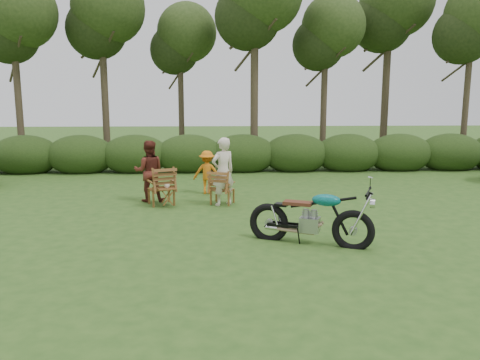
{
  "coord_description": "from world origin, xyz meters",
  "views": [
    {
      "loc": [
        -1.03,
        -8.44,
        2.63
      ],
      "look_at": [
        -0.5,
        1.69,
        0.9
      ],
      "focal_mm": 35.0,
      "sensor_mm": 36.0,
      "label": 1
    }
  ],
  "objects_px": {
    "adult_a": "(223,205)",
    "adult_b": "(150,201)",
    "lawn_chair_right": "(222,204)",
    "motorcycle": "(309,243)",
    "child": "(207,194)",
    "cup": "(167,186)",
    "lawn_chair_left": "(162,205)",
    "side_table": "(167,197)"
  },
  "relations": [
    {
      "from": "adult_a",
      "to": "adult_b",
      "type": "distance_m",
      "value": 2.01
    },
    {
      "from": "motorcycle",
      "to": "cup",
      "type": "height_order",
      "value": "motorcycle"
    },
    {
      "from": "motorcycle",
      "to": "adult_b",
      "type": "xyz_separation_m",
      "value": [
        -3.48,
        3.88,
        0.0
      ]
    },
    {
      "from": "child",
      "to": "adult_a",
      "type": "bearing_deg",
      "value": 110.0
    },
    {
      "from": "motorcycle",
      "to": "lawn_chair_right",
      "type": "relative_size",
      "value": 2.52
    },
    {
      "from": "motorcycle",
      "to": "lawn_chair_left",
      "type": "xyz_separation_m",
      "value": [
        -3.12,
        3.44,
        0.0
      ]
    },
    {
      "from": "motorcycle",
      "to": "side_table",
      "type": "distance_m",
      "value": 4.36
    },
    {
      "from": "lawn_chair_left",
      "to": "side_table",
      "type": "distance_m",
      "value": 0.38
    },
    {
      "from": "lawn_chair_left",
      "to": "motorcycle",
      "type": "bearing_deg",
      "value": 110.52
    },
    {
      "from": "lawn_chair_right",
      "to": "side_table",
      "type": "relative_size",
      "value": 1.82
    },
    {
      "from": "motorcycle",
      "to": "lawn_chair_left",
      "type": "distance_m",
      "value": 4.64
    },
    {
      "from": "motorcycle",
      "to": "lawn_chair_left",
      "type": "height_order",
      "value": "motorcycle"
    },
    {
      "from": "lawn_chair_right",
      "to": "adult_b",
      "type": "height_order",
      "value": "adult_b"
    },
    {
      "from": "adult_a",
      "to": "lawn_chair_right",
      "type": "bearing_deg",
      "value": -111.34
    },
    {
      "from": "lawn_chair_right",
      "to": "cup",
      "type": "distance_m",
      "value": 1.51
    },
    {
      "from": "adult_b",
      "to": "child",
      "type": "height_order",
      "value": "adult_b"
    },
    {
      "from": "child",
      "to": "lawn_chair_right",
      "type": "bearing_deg",
      "value": 110.78
    },
    {
      "from": "child",
      "to": "side_table",
      "type": "bearing_deg",
      "value": 63.19
    },
    {
      "from": "cup",
      "to": "adult_b",
      "type": "height_order",
      "value": "adult_b"
    },
    {
      "from": "lawn_chair_left",
      "to": "adult_b",
      "type": "xyz_separation_m",
      "value": [
        -0.36,
        0.44,
        0.0
      ]
    },
    {
      "from": "adult_a",
      "to": "cup",
      "type": "bearing_deg",
      "value": -23.34
    },
    {
      "from": "lawn_chair_left",
      "to": "adult_b",
      "type": "distance_m",
      "value": 0.57
    },
    {
      "from": "adult_a",
      "to": "child",
      "type": "relative_size",
      "value": 1.4
    },
    {
      "from": "adult_a",
      "to": "child",
      "type": "bearing_deg",
      "value": -103.18
    },
    {
      "from": "lawn_chair_right",
      "to": "cup",
      "type": "bearing_deg",
      "value": 31.65
    },
    {
      "from": "side_table",
      "to": "cup",
      "type": "bearing_deg",
      "value": -75.15
    },
    {
      "from": "motorcycle",
      "to": "adult_a",
      "type": "bearing_deg",
      "value": 138.46
    },
    {
      "from": "lawn_chair_left",
      "to": "cup",
      "type": "height_order",
      "value": "cup"
    },
    {
      "from": "lawn_chair_right",
      "to": "child",
      "type": "distance_m",
      "value": 1.43
    },
    {
      "from": "lawn_chair_left",
      "to": "side_table",
      "type": "bearing_deg",
      "value": 103.4
    },
    {
      "from": "side_table",
      "to": "adult_b",
      "type": "bearing_deg",
      "value": 127.75
    },
    {
      "from": "cup",
      "to": "child",
      "type": "bearing_deg",
      "value": 59.46
    },
    {
      "from": "motorcycle",
      "to": "child",
      "type": "distance_m",
      "value": 5.21
    },
    {
      "from": "lawn_chair_right",
      "to": "child",
      "type": "xyz_separation_m",
      "value": [
        -0.41,
        1.38,
        0.0
      ]
    },
    {
      "from": "lawn_chair_right",
      "to": "adult_a",
      "type": "bearing_deg",
      "value": 118.05
    },
    {
      "from": "cup",
      "to": "adult_a",
      "type": "bearing_deg",
      "value": 5.57
    },
    {
      "from": "side_table",
      "to": "adult_a",
      "type": "relative_size",
      "value": 0.28
    },
    {
      "from": "child",
      "to": "motorcycle",
      "type": "bearing_deg",
      "value": 116.55
    },
    {
      "from": "adult_b",
      "to": "child",
      "type": "xyz_separation_m",
      "value": [
        1.51,
        0.94,
        0.0
      ]
    },
    {
      "from": "adult_b",
      "to": "motorcycle",
      "type": "bearing_deg",
      "value": 127.46
    },
    {
      "from": "lawn_chair_left",
      "to": "adult_a",
      "type": "xyz_separation_m",
      "value": [
        1.57,
        -0.13,
        0.0
      ]
    },
    {
      "from": "side_table",
      "to": "adult_a",
      "type": "xyz_separation_m",
      "value": [
        1.4,
        0.11,
        -0.24
      ]
    }
  ]
}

